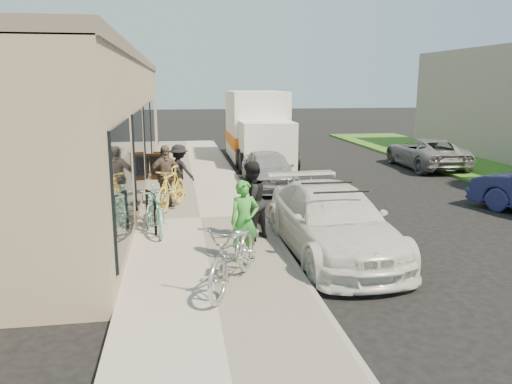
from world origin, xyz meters
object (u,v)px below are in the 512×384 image
sandwich_board (159,166)px  cruiser_bike_b (159,209)px  sedan_white (332,221)px  moving_truck (258,131)px  bike_rack (151,207)px  sedan_silver (269,169)px  bystander_a (179,170)px  man_standing (250,201)px  far_car_gray (426,153)px  cruiser_bike_a (152,205)px  bystander_b (165,176)px  woman_rider (244,221)px  cruiser_bike_c (172,188)px  tandem_bike (234,253)px

sandwich_board → cruiser_bike_b: (0.17, -6.23, 0.03)m
sedan_white → moving_truck: 12.42m
bike_rack → sedan_silver: (3.55, 4.92, -0.07)m
cruiser_bike_b → bystander_a: bystander_a is taller
sedan_white → sandwich_board: bearing=112.5°
man_standing → far_car_gray: bearing=-174.3°
sedan_silver → cruiser_bike_a: 5.55m
bike_rack → bystander_b: (0.28, 2.27, 0.28)m
woman_rider → sedan_silver: bearing=67.4°
cruiser_bike_a → cruiser_bike_c: cruiser_bike_c is taller
bike_rack → sedan_silver: size_ratio=0.25×
woman_rider → cruiser_bike_a: woman_rider is taller
far_car_gray → bystander_b: bearing=31.0°
moving_truck → cruiser_bike_b: bearing=-109.5°
bike_rack → man_standing: (2.08, -0.94, 0.28)m
bystander_b → sedan_silver: bearing=18.7°
cruiser_bike_b → sandwich_board: bearing=85.6°
woman_rider → moving_truck: bearing=71.0°
sedan_silver → moving_truck: moving_truck is taller
cruiser_bike_a → bystander_a: 3.00m
sedan_white → man_standing: size_ratio=2.85×
woman_rider → cruiser_bike_b: 2.73m
bystander_b → man_standing: bearing=-80.8°
sedan_silver → cruiser_bike_a: sedan_silver is taller
cruiser_bike_a → bystander_a: bearing=84.0°
cruiser_bike_a → cruiser_bike_c: bearing=78.5°
moving_truck → tandem_bike: moving_truck is taller
tandem_bike → woman_rider: size_ratio=1.42×
moving_truck → cruiser_bike_b: moving_truck is taller
tandem_bike → cruiser_bike_a: (-1.46, 4.03, -0.11)m
far_car_gray → woman_rider: size_ratio=2.94×
cruiser_bike_c → far_car_gray: bearing=51.7°
cruiser_bike_a → cruiser_bike_b: (0.17, -0.67, 0.05)m
moving_truck → far_car_gray: moving_truck is taller
moving_truck → woman_rider: (-2.35, -12.92, -0.45)m
sandwich_board → bystander_a: (0.65, -2.65, 0.28)m
bystander_a → bystander_b: bearing=111.3°
cruiser_bike_c → moving_truck: bearing=88.6°
sedan_silver → cruiser_bike_c: (-3.12, -2.92, 0.08)m
bike_rack → sandwich_board: sandwich_board is taller
cruiser_bike_c → bystander_b: size_ratio=1.11×
far_car_gray → bystander_a: bearing=25.9°
sedan_silver → far_car_gray: (7.05, 2.98, -0.01)m
sedan_white → moving_truck: bearing=85.4°
cruiser_bike_b → far_car_gray: bearing=31.2°
moving_truck → woman_rider: 13.14m
tandem_bike → bystander_b: 5.77m
far_car_gray → man_standing: man_standing is taller
cruiser_bike_a → cruiser_bike_b: bearing=-68.8°
moving_truck → far_car_gray: (6.46, -2.83, -0.74)m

